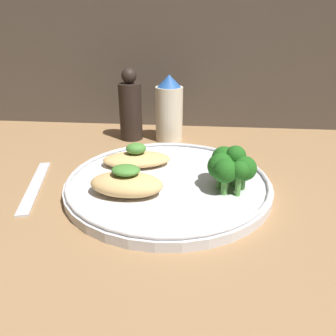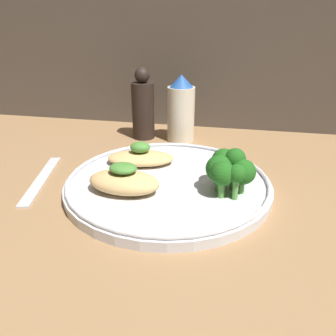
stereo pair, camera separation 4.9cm
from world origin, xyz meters
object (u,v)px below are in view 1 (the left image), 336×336
Objects in this scene: sauce_bottle at (169,110)px; pepper_grinder at (130,108)px; broccoli_bunch at (230,166)px; plate at (168,182)px.

sauce_bottle is 0.92× the size of pepper_grinder.
broccoli_bunch is at bearing -52.06° from pepper_grinder.
pepper_grinder reaches higher than plate.
broccoli_bunch reaches higher than plate.
plate is 9.90cm from broccoli_bunch.
sauce_bottle is at bearing 113.93° from broccoli_bunch.
broccoli_bunch is at bearing -11.98° from plate.
plate is 25.18cm from pepper_grinder.
plate is 23.15cm from sauce_bottle.
pepper_grinder reaches higher than broccoli_bunch.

